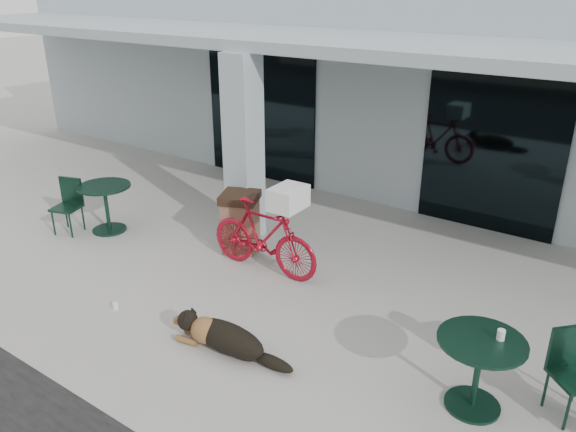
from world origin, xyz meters
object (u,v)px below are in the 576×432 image
Objects in this scene: dog at (227,336)px; bicycle at (263,237)px; cafe_table_near at (107,208)px; cafe_chair_near at (66,207)px; trash_receptacle at (241,222)px; cafe_chair_far_a at (576,377)px; cafe_table_far at (477,374)px.

bicycle is at bearing 103.88° from dog.
dog is at bearing -20.18° from cafe_table_near.
bicycle is 1.53× the size of dog.
cafe_chair_near is (-0.51, -0.46, 0.06)m from cafe_table_near.
dog is 2.79m from trash_receptacle.
cafe_chair_far_a is 5.33m from trash_receptacle.
dog is 1.28× the size of cafe_chair_near.
cafe_table_near reaches higher than dog.
bicycle reaches higher than cafe_table_far.
cafe_chair_far_a is at bearing -16.82° from cafe_chair_near.
cafe_table_far is at bearing -108.33° from bicycle.
cafe_table_near is 0.92× the size of trash_receptacle.
dog is 2.84m from cafe_table_far.
cafe_chair_far_a is at bearing -11.65° from trash_receptacle.
cafe_chair_near is at bearing 134.59° from cafe_chair_far_a.
cafe_table_near is at bearing 173.70° from cafe_table_far.
cafe_chair_near is 1.01× the size of cafe_chair_far_a.
dog is at bearing -164.87° from cafe_table_far.
bicycle reaches higher than cafe_chair_near.
cafe_table_far is at bearing -20.13° from cafe_chair_near.
trash_receptacle is (-1.63, 2.25, 0.29)m from dog.
cafe_chair_near is 7.31m from cafe_table_far.
cafe_chair_near is at bearing -157.46° from trash_receptacle.
cafe_table_near is 1.03× the size of cafe_table_far.
cafe_chair_far_a is at bearing 7.12° from dog.
dog is 1.35× the size of cafe_table_near.
cafe_table_far is (6.79, -0.75, -0.01)m from cafe_table_near.
cafe_table_far is (2.74, 0.74, 0.21)m from dog.
cafe_chair_near is 1.09× the size of cafe_table_far.
bicycle is at bearing 162.53° from cafe_table_far.
cafe_chair_near reaches higher than dog.
bicycle is 0.85m from trash_receptacle.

